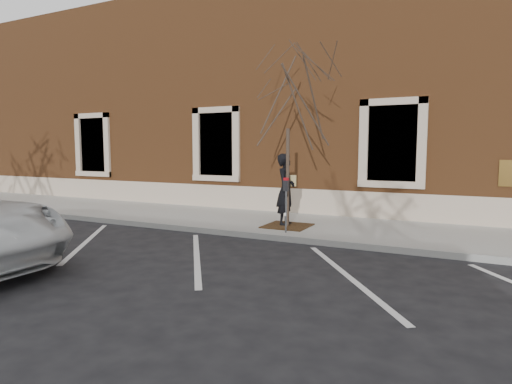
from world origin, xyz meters
The scene contains 9 objects.
ground centered at (0.00, 0.00, 0.00)m, with size 120.00×120.00×0.00m, color #28282B.
sidewalk_near centered at (0.00, 1.75, 0.07)m, with size 40.00×3.50×0.15m, color #A7A49D.
curb_near centered at (0.00, -0.05, 0.07)m, with size 40.00×0.12×0.15m, color #9E9E99.
parking_stripes centered at (0.00, -2.20, 0.00)m, with size 28.00×4.40×0.01m, color silver, non-canonical shape.
building_civic centered at (0.00, 7.74, 4.00)m, with size 40.00×8.62×8.00m.
man centered at (0.58, 1.26, 1.13)m, with size 0.72×0.47×1.96m, color black.
parking_meter centered at (0.99, 0.29, 1.11)m, with size 0.13×0.10×1.38m.
tree_grate centered at (0.70, 1.10, 0.16)m, with size 1.17×1.17×0.03m, color #452D16.
sapling centered at (0.70, 1.10, 3.49)m, with size 2.86×2.86×4.77m.
Camera 1 is at (5.01, -9.50, 2.25)m, focal length 30.00 mm.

